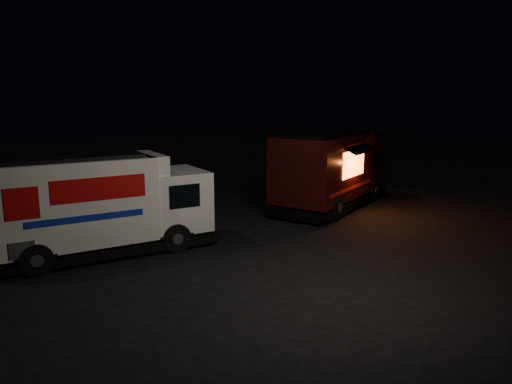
{
  "coord_description": "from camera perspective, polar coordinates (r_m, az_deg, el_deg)",
  "views": [
    {
      "loc": [
        -9.15,
        -10.64,
        4.59
      ],
      "look_at": [
        1.3,
        2.0,
        1.29
      ],
      "focal_mm": 35.0,
      "sensor_mm": 36.0,
      "label": 1
    }
  ],
  "objects": [
    {
      "name": "ground",
      "position": [
        14.76,
        1.06,
        -6.74
      ],
      "size": [
        80.0,
        80.0,
        0.0
      ],
      "primitive_type": "plane",
      "color": "black",
      "rests_on": "ground"
    },
    {
      "name": "white_truck",
      "position": [
        14.89,
        -17.18,
        -1.3
      ],
      "size": [
        6.69,
        3.19,
        2.91
      ],
      "primitive_type": null,
      "rotation": [
        0.0,
        0.0,
        -0.16
      ],
      "color": "white",
      "rests_on": "ground"
    },
    {
      "name": "red_truck",
      "position": [
        20.38,
        8.72,
        2.65
      ],
      "size": [
        7.05,
        4.32,
        3.08
      ],
      "primitive_type": null,
      "rotation": [
        0.0,
        0.0,
        0.31
      ],
      "color": "#35090C",
      "rests_on": "ground"
    }
  ]
}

